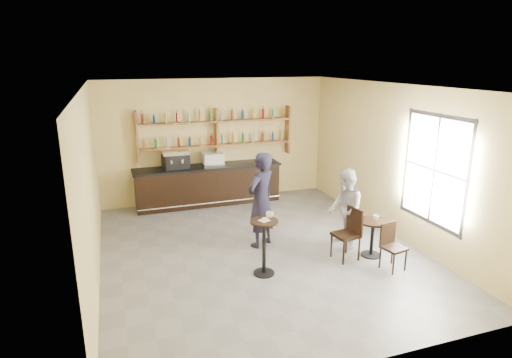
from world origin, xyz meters
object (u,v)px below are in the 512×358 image
object	(u,v)px
pedestal_table	(264,247)
chair_west	(346,234)
bar_counter	(208,185)
espresso_machine	(176,160)
man_main	(261,200)
patron_second	(345,209)
chair_south	(394,247)
cafe_table	(372,238)
pastry_case	(213,159)

from	to	relation	value
pedestal_table	chair_west	bearing A→B (deg)	2.14
bar_counter	espresso_machine	bearing A→B (deg)	180.00
man_main	patron_second	distance (m)	1.67
pedestal_table	bar_counter	bearing A→B (deg)	91.04
espresso_machine	pedestal_table	world-z (taller)	espresso_machine
chair_south	patron_second	distance (m)	1.23
espresso_machine	cafe_table	bearing A→B (deg)	-60.07
chair_west	pedestal_table	bearing A→B (deg)	-96.79
espresso_machine	pastry_case	world-z (taller)	espresso_machine
man_main	patron_second	bearing A→B (deg)	125.57
cafe_table	chair_west	distance (m)	0.57
pastry_case	pedestal_table	bearing A→B (deg)	-90.83
pastry_case	pedestal_table	xyz separation A→B (m)	(-0.06, -4.06, -0.68)
espresso_machine	man_main	xyz separation A→B (m)	(1.24, -2.89, -0.28)
patron_second	chair_west	bearing A→B (deg)	-9.48
bar_counter	pedestal_table	distance (m)	4.06
espresso_machine	chair_south	bearing A→B (deg)	-63.38
pastry_case	pedestal_table	size ratio (longest dim) A/B	0.53
pastry_case	patron_second	xyz separation A→B (m)	(1.83, -3.54, -0.37)
cafe_table	pedestal_table	bearing A→B (deg)	-179.69
pedestal_table	chair_west	distance (m)	1.66
man_main	bar_counter	bearing A→B (deg)	-113.23
espresso_machine	bar_counter	bearing A→B (deg)	-7.43
chair_west	cafe_table	bearing A→B (deg)	75.87
bar_counter	cafe_table	world-z (taller)	bar_counter
pedestal_table	man_main	xyz separation A→B (m)	(0.36, 1.17, 0.47)
espresso_machine	pedestal_table	size ratio (longest dim) A/B	0.63
cafe_table	man_main	bearing A→B (deg)	148.05
espresso_machine	chair_south	distance (m)	5.67
man_main	chair_west	size ratio (longest dim) A/B	1.95
bar_counter	pedestal_table	bearing A→B (deg)	-88.96
pedestal_table	chair_west	size ratio (longest dim) A/B	1.01
espresso_machine	pastry_case	xyz separation A→B (m)	(0.95, 0.00, -0.06)
chair_west	patron_second	bearing A→B (deg)	144.51
espresso_machine	pedestal_table	distance (m)	4.22
pedestal_table	chair_west	xyz separation A→B (m)	(1.66, 0.06, -0.01)
pastry_case	man_main	distance (m)	2.92
pastry_case	cafe_table	distance (m)	4.66
espresso_machine	patron_second	world-z (taller)	patron_second
patron_second	man_main	bearing A→B (deg)	-95.68
man_main	chair_west	distance (m)	1.77
pedestal_table	cafe_table	distance (m)	2.21
bar_counter	cafe_table	xyz separation A→B (m)	(2.28, -4.05, -0.15)
pedestal_table	patron_second	size ratio (longest dim) A/B	0.62
man_main	chair_west	world-z (taller)	man_main
espresso_machine	chair_west	world-z (taller)	espresso_machine
bar_counter	patron_second	xyz separation A→B (m)	(1.96, -3.54, 0.30)
chair_west	chair_south	bearing A→B (deg)	33.78
chair_west	patron_second	distance (m)	0.60
cafe_table	chair_west	xyz separation A→B (m)	(-0.55, 0.05, 0.13)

